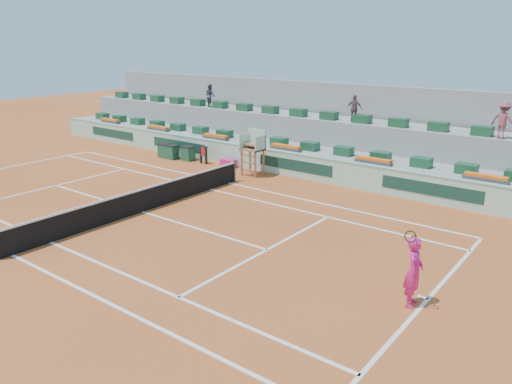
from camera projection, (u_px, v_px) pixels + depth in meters
ground at (143, 212)px, 20.59m from camera, size 90.00×90.00×0.00m
seating_tier_lower at (288, 153)px, 28.53m from camera, size 36.00×4.00×1.20m
seating_tier_upper at (303, 137)px, 29.54m from camera, size 36.00×2.40×2.60m
stadium_back_wall at (318, 119)px, 30.49m from camera, size 36.00×0.40×4.40m
player_bag at (229, 163)px, 27.85m from camera, size 0.96×0.42×0.42m
spectator_left at (210, 96)px, 32.52m from camera, size 0.87×0.79×1.48m
spectator_mid at (354, 109)px, 26.41m from camera, size 0.88×0.42×1.45m
spectator_right at (503, 120)px, 21.95m from camera, size 1.19×0.85×1.66m
court_lines at (143, 212)px, 20.59m from camera, size 23.89×11.09×0.01m
tennis_net at (142, 200)px, 20.44m from camera, size 0.10×11.97×1.10m
advertising_hoarding at (265, 160)px, 26.83m from camera, size 36.00×0.34×1.26m
umpire_chair at (254, 146)px, 25.82m from camera, size 1.10×0.90×2.40m
seat_row_lower at (279, 142)px, 27.61m from camera, size 32.90×0.60×0.44m
seat_row_upper at (298, 112)px, 28.64m from camera, size 32.90×0.60×0.44m
flower_planters at (249, 142)px, 27.90m from camera, size 26.80×0.36×0.28m
drink_cooler_a at (188, 153)px, 29.33m from camera, size 0.72×0.63×0.84m
drink_cooler_b at (172, 152)px, 29.67m from camera, size 0.69×0.60×0.84m
drink_cooler_c at (165, 151)px, 30.07m from camera, size 0.73×0.63×0.84m
towel_rack at (203, 153)px, 28.48m from camera, size 0.66×0.11×1.03m
tennis_player at (414, 271)px, 13.10m from camera, size 0.61×0.96×2.28m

